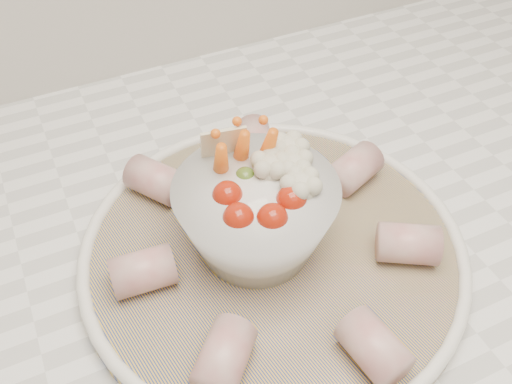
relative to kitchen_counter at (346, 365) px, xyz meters
name	(u,v)px	position (x,y,z in m)	size (l,w,h in m)	color
kitchen_counter	(346,365)	(0.00, 0.00, 0.00)	(2.04, 0.62, 0.92)	beige
serving_platter	(273,249)	(-0.18, -0.06, 0.47)	(0.41, 0.41, 0.02)	navy
veggie_bowl	(257,213)	(-0.19, -0.05, 0.52)	(0.14, 0.14, 0.11)	silver
cured_meat_rolls	(272,234)	(-0.18, -0.06, 0.49)	(0.29, 0.32, 0.04)	#AF5052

